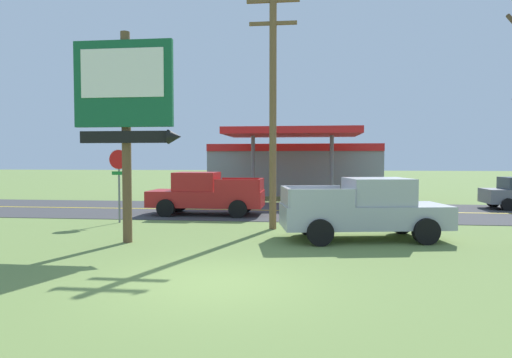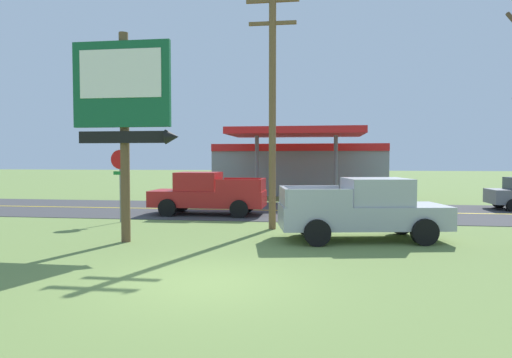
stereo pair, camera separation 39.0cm
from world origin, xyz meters
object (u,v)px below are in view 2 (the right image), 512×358
(gas_station, at_px, (300,167))
(utility_pole, at_px, (272,101))
(motel_sign, at_px, (124,102))
(stop_sign, at_px, (120,172))
(pickup_silver_parked_on_lawn, at_px, (364,210))
(pickup_red_on_road, at_px, (207,194))

(gas_station, bearing_deg, utility_pole, -91.01)
(motel_sign, bearing_deg, gas_station, 77.41)
(stop_sign, bearing_deg, pickup_silver_parked_on_lawn, -15.80)
(motel_sign, distance_m, gas_station, 20.69)
(gas_station, relative_size, pickup_silver_parked_on_lawn, 2.20)
(utility_pole, bearing_deg, pickup_red_on_road, 132.32)
(stop_sign, xyz_separation_m, gas_station, (6.57, 15.89, -0.08))
(utility_pole, height_order, pickup_silver_parked_on_lawn, utility_pole)
(pickup_red_on_road, bearing_deg, gas_station, 74.15)
(motel_sign, height_order, utility_pole, utility_pole)
(pickup_silver_parked_on_lawn, distance_m, pickup_red_on_road, 8.54)
(pickup_red_on_road, bearing_deg, motel_sign, -96.32)
(motel_sign, bearing_deg, pickup_silver_parked_on_lawn, 11.72)
(motel_sign, height_order, stop_sign, motel_sign)
(utility_pole, xyz_separation_m, gas_station, (0.30, 16.78, -2.73))
(gas_station, bearing_deg, motel_sign, -102.59)
(gas_station, xyz_separation_m, pickup_silver_parked_on_lawn, (2.82, -18.55, -0.98))
(motel_sign, distance_m, pickup_silver_parked_on_lawn, 8.17)
(pickup_silver_parked_on_lawn, xyz_separation_m, pickup_red_on_road, (-6.52, 5.51, 0.00))
(pickup_silver_parked_on_lawn, relative_size, pickup_red_on_road, 1.05)
(stop_sign, relative_size, utility_pole, 0.34)
(gas_station, xyz_separation_m, pickup_red_on_road, (-3.70, -13.04, -0.98))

